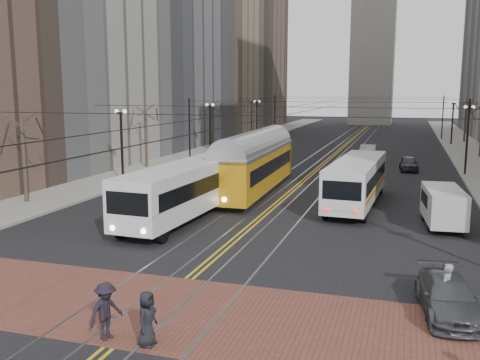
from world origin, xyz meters
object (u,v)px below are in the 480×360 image
Objects in this scene: transit_bus at (187,191)px; sedan_parked at (448,297)px; cargo_van at (443,208)px; streetcar at (255,169)px; sedan_grey at (409,164)px; pedestrian_d at (106,311)px; pedestrian_a at (147,319)px; sedan_silver at (368,152)px; rear_bus at (357,183)px; pedestrian_b at (446,289)px.

sedan_parked is at bearing -33.39° from transit_bus.
transit_bus is at bearing -176.31° from cargo_van.
streetcar is (1.58, 8.86, 0.14)m from transit_bus.
pedestrian_d reaches higher than sedan_grey.
cargo_van is 19.40m from pedestrian_a.
sedan_silver is (-6.00, 28.52, -0.28)m from cargo_van.
sedan_grey is at bearing 89.56° from cargo_van.
cargo_van is at bearing 11.99° from transit_bus.
sedan_parked is (13.58, -10.00, -0.97)m from transit_bus.
transit_bus is 11.10m from rear_bus.
cargo_van is 21.12m from sedan_grey.
pedestrian_a is at bearing -156.99° from sedan_parked.
pedestrian_d reaches higher than sedan_parked.
pedestrian_b is (11.91, -18.82, -0.85)m from streetcar.
pedestrian_b reaches higher than sedan_silver.
transit_bus is 15.82m from pedestrian_a.
cargo_van is 1.13× the size of sedan_parked.
pedestrian_a is 0.93× the size of pedestrian_d.
transit_bus is 2.99× the size of sedan_parked.
sedan_parked is 9.83m from pedestrian_a.
streetcar is 22.28m from pedestrian_b.
pedestrian_d is at bearing -101.11° from rear_bus.
sedan_silver is 1.11× the size of sedan_parked.
streetcar is 7.90m from rear_bus.
sedan_silver is at bearing 95.27° from rear_bus.
streetcar is 23.93m from pedestrian_d.
cargo_van is 2.72× the size of pedestrian_d.
pedestrian_b is at bearing -42.31° from pedestrian_d.
transit_bus is 3.24× the size of sedan_grey.
streetcar is 3.11× the size of sedan_silver.
sedan_parked is 0.27m from pedestrian_b.
sedan_parked is (-0.50, -12.23, -0.44)m from cargo_van.
pedestrian_a is at bearing -69.47° from pedestrian_d.
pedestrian_b reaches higher than pedestrian_a.
pedestrian_d reaches higher than sedan_silver.
rear_bus is 2.91× the size of sedan_grey.
sedan_silver reaches higher than sedan_parked.
cargo_van is at bearing -89.59° from sedan_grey.
pedestrian_a is 9.77m from pedestrian_b.
sedan_parked is at bearing -71.73° from rear_bus.
sedan_silver is 45.91m from pedestrian_d.
cargo_van is 29.15m from sedan_silver.
sedan_silver is (6.50, 21.89, -0.95)m from streetcar.
sedan_parked is (1.30, -33.27, -0.05)m from sedan_grey.
streetcar is at bearing 164.73° from rear_bus.
transit_bus is at bearing 20.93° from pedestrian_a.
transit_bus reaches higher than sedan_silver.
sedan_silver is at bearing 90.42° from sedan_parked.
streetcar is at bearing 25.72° from pedestrian_d.
pedestrian_a reaches higher than sedan_silver.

